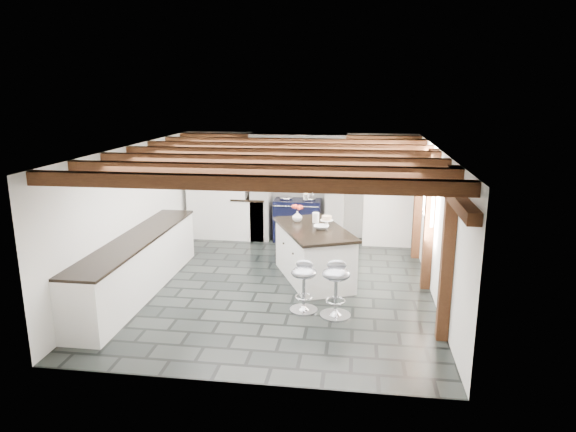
# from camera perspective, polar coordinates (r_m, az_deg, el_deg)

# --- Properties ---
(ground) EXTENTS (6.00, 6.00, 0.00)m
(ground) POSITION_cam_1_polar(r_m,az_deg,el_deg) (8.72, -1.02, -7.64)
(ground) COLOR black
(ground) RESTS_ON ground
(room_shell) EXTENTS (6.00, 6.03, 6.00)m
(room_shell) POSITION_cam_1_polar(r_m,az_deg,el_deg) (9.85, -3.29, 1.36)
(room_shell) COLOR white
(room_shell) RESTS_ON ground
(range_cooker) EXTENTS (1.00, 0.63, 0.99)m
(range_cooker) POSITION_cam_1_polar(r_m,az_deg,el_deg) (11.11, 1.08, -0.35)
(range_cooker) COLOR black
(range_cooker) RESTS_ON ground
(kitchen_island) EXTENTS (1.62, 2.08, 1.22)m
(kitchen_island) POSITION_cam_1_polar(r_m,az_deg,el_deg) (8.84, 2.85, -4.11)
(kitchen_island) COLOR white
(kitchen_island) RESTS_ON ground
(bar_stool_near) EXTENTS (0.45, 0.45, 0.83)m
(bar_stool_near) POSITION_cam_1_polar(r_m,az_deg,el_deg) (7.43, 5.35, -7.38)
(bar_stool_near) COLOR silver
(bar_stool_near) RESTS_ON ground
(bar_stool_far) EXTENTS (0.41, 0.41, 0.77)m
(bar_stool_far) POSITION_cam_1_polar(r_m,az_deg,el_deg) (7.59, 1.79, -7.16)
(bar_stool_far) COLOR silver
(bar_stool_far) RESTS_ON ground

